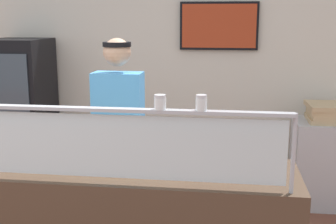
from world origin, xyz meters
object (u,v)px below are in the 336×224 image
parmesan_shaker (160,103)px  drink_fridge (22,115)px  pizza_tray (118,162)px  pizza_server (118,160)px  pizza_box_stack (331,113)px  pepper_flake_shaker (201,104)px  worker_figure (119,135)px

parmesan_shaker → drink_fridge: bearing=131.0°
pizza_tray → drink_fridge: 2.42m
pizza_tray → pizza_server: bearing=-75.4°
pizza_tray → parmesan_shaker: 0.68m
drink_fridge → pizza_box_stack: drink_fridge is taller
drink_fridge → pizza_box_stack: size_ratio=3.53×
pizza_tray → pizza_box_stack: 2.51m
parmesan_shaker → pepper_flake_shaker: (0.23, -0.00, 0.00)m
pepper_flake_shaker → pizza_box_stack: bearing=61.4°
pizza_tray → pizza_box_stack: pizza_box_stack is taller
worker_figure → drink_fridge: size_ratio=1.04×
parmesan_shaker → pepper_flake_shaker: pepper_flake_shaker is taller
pizza_server → parmesan_shaker: size_ratio=3.36×
pizza_server → worker_figure: bearing=86.7°
pizza_server → drink_fridge: size_ratio=0.17×
worker_figure → drink_fridge: (-1.45, 1.32, -0.16)m
pizza_server → worker_figure: (-0.12, 0.55, 0.02)m
pizza_tray → pizza_box_stack: (1.75, 1.80, 0.01)m
drink_fridge → worker_figure: bearing=-42.3°
worker_figure → pizza_box_stack: (1.87, 1.27, -0.03)m
pizza_tray → drink_fridge: (-1.57, 1.85, -0.12)m
pepper_flake_shaker → drink_fridge: bearing=134.3°
pizza_tray → worker_figure: size_ratio=0.28×
pizza_tray → pizza_server: size_ratio=1.78×
pepper_flake_shaker → worker_figure: 1.20m
parmesan_shaker → pizza_tray: bearing=134.3°
drink_fridge → pizza_server: bearing=-49.9°
pizza_box_stack → pizza_server: bearing=-133.7°
pizza_tray → parmesan_shaker: bearing=-45.7°
pizza_server → parmesan_shaker: bearing=-60.5°
parmesan_shaker → worker_figure: (-0.46, 0.88, -0.44)m
pizza_tray → pepper_flake_shaker: size_ratio=5.63×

